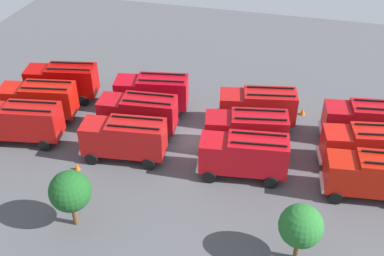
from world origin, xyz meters
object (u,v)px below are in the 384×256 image
at_px(tree_1, 70,191).
at_px(fire_truck_7, 39,100).
at_px(fire_truck_9, 244,155).
at_px(firefighter_2, 172,93).
at_px(traffic_cone_0, 303,111).
at_px(tree_0, 301,226).
at_px(fire_truck_6, 138,113).
at_px(fire_truck_3, 62,80).
at_px(firefighter_0, 349,113).
at_px(fire_truck_0, 365,120).
at_px(fire_truck_10, 124,138).
at_px(fire_truck_11, 22,121).
at_px(traffic_cone_1, 77,167).
at_px(fire_truck_1, 258,106).
at_px(fire_truck_8, 373,175).
at_px(fire_truck_5, 246,130).
at_px(fire_truck_4, 366,146).
at_px(fire_truck_2, 152,92).

bearing_deg(tree_1, fire_truck_7, -51.60).
height_order(fire_truck_7, fire_truck_9, same).
bearing_deg(firefighter_2, traffic_cone_0, -151.26).
relative_size(tree_0, tree_1, 0.98).
xyz_separation_m(fire_truck_6, fire_truck_9, (-10.33, 3.68, 0.00)).
bearing_deg(fire_truck_6, firefighter_2, -107.50).
bearing_deg(fire_truck_3, firefighter_0, 175.23).
relative_size(fire_truck_0, fire_truck_10, 1.00).
distance_m(fire_truck_9, firefighter_2, 13.26).
bearing_deg(fire_truck_11, fire_truck_3, -98.91).
xyz_separation_m(tree_0, traffic_cone_1, (18.37, -4.82, -2.73)).
bearing_deg(fire_truck_1, firefighter_0, -171.39).
distance_m(fire_truck_7, fire_truck_8, 30.34).
bearing_deg(fire_truck_0, fire_truck_5, 15.02).
bearing_deg(fire_truck_5, fire_truck_10, 10.67).
xyz_separation_m(fire_truck_10, fire_truck_11, (9.71, -0.04, 0.00)).
xyz_separation_m(fire_truck_4, tree_0, (4.64, 11.28, 0.88)).
relative_size(fire_truck_1, fire_truck_4, 1.00).
bearing_deg(fire_truck_11, fire_truck_6, -166.89).
bearing_deg(fire_truck_3, fire_truck_5, 157.55).
xyz_separation_m(fire_truck_4, tree_1, (20.37, 12.10, 0.95)).
bearing_deg(fire_truck_6, traffic_cone_0, -159.44).
relative_size(fire_truck_6, fire_truck_11, 0.98).
bearing_deg(fire_truck_10, fire_truck_4, -175.17).
distance_m(firefighter_2, tree_0, 22.23).
bearing_deg(fire_truck_6, fire_truck_7, -3.74).
height_order(fire_truck_2, fire_truck_10, same).
distance_m(fire_truck_0, fire_truck_10, 21.15).
relative_size(fire_truck_4, fire_truck_8, 1.01).
xyz_separation_m(fire_truck_3, traffic_cone_1, (-6.37, 10.24, -1.85)).
distance_m(fire_truck_5, firefighter_2, 10.71).
bearing_deg(fire_truck_3, fire_truck_2, 169.83).
bearing_deg(firefighter_0, fire_truck_5, 140.63).
bearing_deg(firefighter_0, traffic_cone_1, 133.24).
bearing_deg(firefighter_0, tree_1, 146.51).
distance_m(firefighter_2, traffic_cone_0, 13.21).
bearing_deg(fire_truck_10, tree_0, 147.38).
distance_m(fire_truck_5, tree_1, 15.85).
height_order(firefighter_0, traffic_cone_0, firefighter_0).
bearing_deg(fire_truck_10, fire_truck_6, -93.54).
xyz_separation_m(fire_truck_2, fire_truck_8, (-20.19, 7.55, 0.00)).
height_order(fire_truck_1, fire_truck_2, same).
bearing_deg(fire_truck_6, fire_truck_2, -95.27).
xyz_separation_m(fire_truck_2, traffic_cone_1, (3.20, 10.34, -1.85)).
xyz_separation_m(fire_truck_8, fire_truck_11, (29.71, 0.26, 0.00)).
xyz_separation_m(fire_truck_2, fire_truck_9, (-10.31, 7.58, 0.00)).
xyz_separation_m(fire_truck_1, fire_truck_4, (-9.47, 3.82, 0.00)).
xyz_separation_m(fire_truck_0, fire_truck_3, (29.40, 0.12, 0.00)).
distance_m(fire_truck_10, tree_0, 16.69).
height_order(firefighter_0, tree_1, tree_1).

